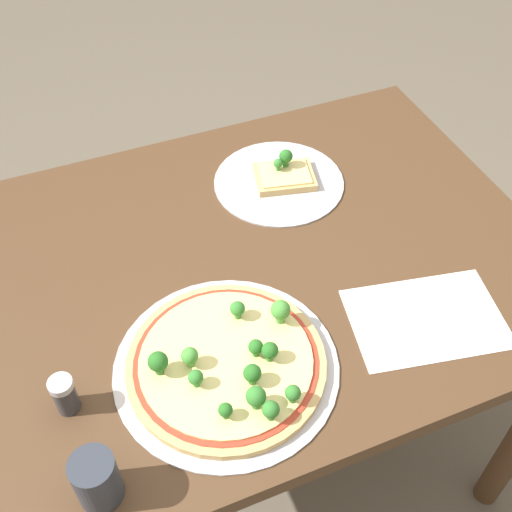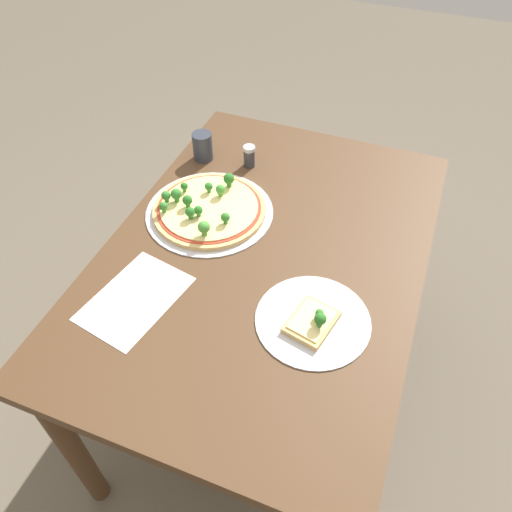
# 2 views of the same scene
# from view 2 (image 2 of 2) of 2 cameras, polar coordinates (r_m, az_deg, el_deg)

# --- Properties ---
(ground_plane) EXTENTS (8.00, 8.00, 0.00)m
(ground_plane) POSITION_cam_2_polar(r_m,az_deg,el_deg) (1.98, 0.77, -14.62)
(ground_plane) COLOR brown
(dining_table) EXTENTS (1.23, 0.85, 0.75)m
(dining_table) POSITION_cam_2_polar(r_m,az_deg,el_deg) (1.44, 1.02, -2.05)
(dining_table) COLOR #4C331E
(dining_table) RESTS_ON ground_plane
(pizza_tray_whole) EXTENTS (0.38, 0.38, 0.07)m
(pizza_tray_whole) POSITION_cam_2_polar(r_m,az_deg,el_deg) (1.48, -5.48, 5.41)
(pizza_tray_whole) COLOR #B7B7BC
(pizza_tray_whole) RESTS_ON dining_table
(pizza_tray_slice) EXTENTS (0.28, 0.28, 0.06)m
(pizza_tray_slice) POSITION_cam_2_polar(r_m,az_deg,el_deg) (1.21, 6.50, -7.36)
(pizza_tray_slice) COLOR #B7B7BC
(pizza_tray_slice) RESTS_ON dining_table
(drinking_cup) EXTENTS (0.06, 0.06, 0.09)m
(drinking_cup) POSITION_cam_2_polar(r_m,az_deg,el_deg) (1.68, -6.12, 12.35)
(drinking_cup) COLOR #2D333D
(drinking_cup) RESTS_ON dining_table
(condiment_shaker) EXTENTS (0.04, 0.04, 0.07)m
(condiment_shaker) POSITION_cam_2_polar(r_m,az_deg,el_deg) (1.64, -0.78, 11.34)
(condiment_shaker) COLOR #333338
(condiment_shaker) RESTS_ON dining_table
(paper_menu) EXTENTS (0.30, 0.23, 0.00)m
(paper_menu) POSITION_cam_2_polar(r_m,az_deg,el_deg) (1.29, -13.66, -4.74)
(paper_menu) COLOR white
(paper_menu) RESTS_ON dining_table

